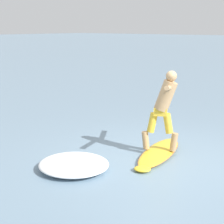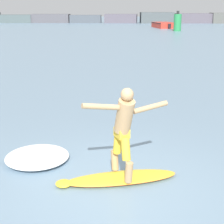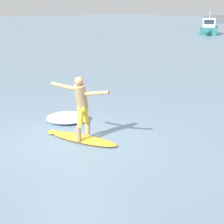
# 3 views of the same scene
# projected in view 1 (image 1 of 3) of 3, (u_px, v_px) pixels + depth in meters

# --- Properties ---
(ground_plane) EXTENTS (200.00, 200.00, 0.00)m
(ground_plane) POSITION_uv_depth(u_px,v_px,m) (164.00, 159.00, 7.44)
(ground_plane) COLOR #6D889D
(surfboard) EXTENTS (2.23, 1.10, 0.23)m
(surfboard) POSITION_uv_depth(u_px,v_px,m) (159.00, 152.00, 7.66)
(surfboard) COLOR yellow
(surfboard) RESTS_ON ground
(surfer) EXTENTS (1.42, 0.90, 1.64)m
(surfer) POSITION_uv_depth(u_px,v_px,m) (165.00, 104.00, 7.45)
(surfer) COLOR tan
(surfer) RESTS_ON surfboard
(wave_foam_at_tail) EXTENTS (1.39, 1.44, 0.20)m
(wave_foam_at_tail) POSITION_uv_depth(u_px,v_px,m) (74.00, 164.00, 6.87)
(wave_foam_at_tail) COLOR white
(wave_foam_at_tail) RESTS_ON ground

